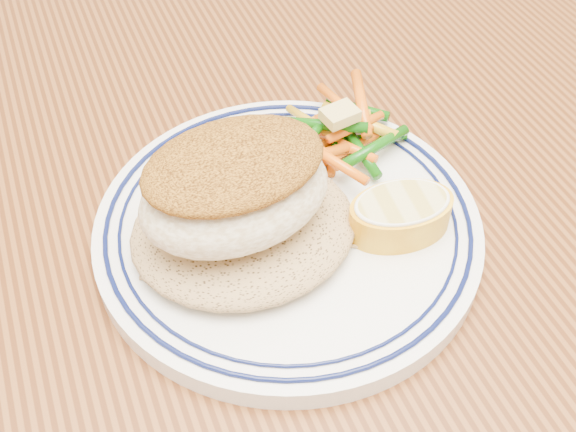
{
  "coord_description": "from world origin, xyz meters",
  "views": [
    {
      "loc": [
        -0.1,
        -0.23,
        1.1
      ],
      "look_at": [
        0.02,
        0.05,
        0.77
      ],
      "focal_mm": 45.0,
      "sensor_mm": 36.0,
      "label": 1
    }
  ],
  "objects_px": {
    "plate": "(288,227)",
    "fish_fillet": "(235,187)",
    "vegetable_pile": "(336,135)",
    "lemon_wedge": "(400,214)",
    "dining_table": "(291,386)",
    "rice_pilaf": "(244,225)"
  },
  "relations": [
    {
      "from": "rice_pilaf",
      "to": "lemon_wedge",
      "type": "distance_m",
      "value": 0.1
    },
    {
      "from": "plate",
      "to": "fish_fillet",
      "type": "distance_m",
      "value": 0.06
    },
    {
      "from": "dining_table",
      "to": "lemon_wedge",
      "type": "height_order",
      "value": "lemon_wedge"
    },
    {
      "from": "lemon_wedge",
      "to": "fish_fillet",
      "type": "bearing_deg",
      "value": 164.8
    },
    {
      "from": "vegetable_pile",
      "to": "lemon_wedge",
      "type": "height_order",
      "value": "vegetable_pile"
    },
    {
      "from": "lemon_wedge",
      "to": "dining_table",
      "type": "bearing_deg",
      "value": -167.22
    },
    {
      "from": "plate",
      "to": "lemon_wedge",
      "type": "height_order",
      "value": "lemon_wedge"
    },
    {
      "from": "dining_table",
      "to": "fish_fillet",
      "type": "bearing_deg",
      "value": 110.79
    },
    {
      "from": "dining_table",
      "to": "vegetable_pile",
      "type": "xyz_separation_m",
      "value": [
        0.07,
        0.1,
        0.13
      ]
    },
    {
      "from": "plate",
      "to": "vegetable_pile",
      "type": "relative_size",
      "value": 2.25
    },
    {
      "from": "vegetable_pile",
      "to": "plate",
      "type": "bearing_deg",
      "value": -138.1
    },
    {
      "from": "plate",
      "to": "vegetable_pile",
      "type": "height_order",
      "value": "vegetable_pile"
    },
    {
      "from": "vegetable_pile",
      "to": "lemon_wedge",
      "type": "bearing_deg",
      "value": -85.78
    },
    {
      "from": "rice_pilaf",
      "to": "fish_fillet",
      "type": "xyz_separation_m",
      "value": [
        -0.0,
        -0.0,
        0.04
      ]
    },
    {
      "from": "dining_table",
      "to": "lemon_wedge",
      "type": "xyz_separation_m",
      "value": [
        0.08,
        0.02,
        0.13
      ]
    },
    {
      "from": "dining_table",
      "to": "plate",
      "type": "xyz_separation_m",
      "value": [
        0.02,
        0.05,
        0.11
      ]
    },
    {
      "from": "fish_fillet",
      "to": "vegetable_pile",
      "type": "xyz_separation_m",
      "value": [
        0.09,
        0.06,
        -0.04
      ]
    },
    {
      "from": "plate",
      "to": "fish_fillet",
      "type": "relative_size",
      "value": 2.03
    },
    {
      "from": "dining_table",
      "to": "vegetable_pile",
      "type": "bearing_deg",
      "value": 53.58
    },
    {
      "from": "fish_fillet",
      "to": "rice_pilaf",
      "type": "bearing_deg",
      "value": 23.55
    },
    {
      "from": "dining_table",
      "to": "plate",
      "type": "distance_m",
      "value": 0.12
    },
    {
      "from": "fish_fillet",
      "to": "lemon_wedge",
      "type": "height_order",
      "value": "fish_fillet"
    }
  ]
}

